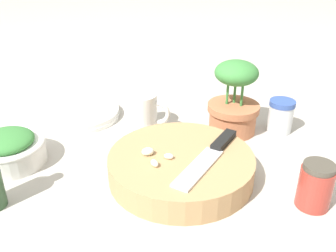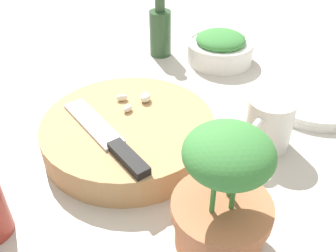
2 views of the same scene
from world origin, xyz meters
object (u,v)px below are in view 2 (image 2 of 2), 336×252
plate_stack (312,96)px  herb_bowl (220,47)px  potted_herb (223,200)px  chef_knife (110,139)px  coffee_mug (268,123)px  garlic_cloves (136,99)px  cutting_board (129,133)px  oil_bottle (160,31)px

plate_stack → herb_bowl: bearing=-103.3°
herb_bowl → potted_herb: 0.50m
chef_knife → coffee_mug: 0.25m
herb_bowl → plate_stack: (0.05, 0.23, -0.02)m
coffee_mug → potted_herb: potted_herb is taller
chef_knife → coffee_mug: (-0.18, 0.18, -0.01)m
garlic_cloves → potted_herb: bearing=58.5°
herb_bowl → chef_knife: bearing=3.1°
cutting_board → potted_herb: potted_herb is taller
chef_knife → coffee_mug: bearing=-24.6°
chef_knife → oil_bottle: size_ratio=1.52×
cutting_board → oil_bottle: (-0.31, -0.15, 0.03)m
cutting_board → plate_stack: (-0.30, 0.22, -0.01)m
chef_knife → potted_herb: (0.04, 0.20, 0.02)m
herb_bowl → plate_stack: size_ratio=0.71×
cutting_board → plate_stack: bearing=144.2°
plate_stack → cutting_board: bearing=-35.8°
cutting_board → garlic_cloves: garlic_cloves is taller
herb_bowl → coffee_mug: 0.31m
herb_bowl → plate_stack: bearing=76.7°
chef_knife → herb_bowl: 0.42m
garlic_cloves → coffee_mug: bearing=109.3°
plate_stack → potted_herb: size_ratio=1.23×
oil_bottle → potted_herb: 0.54m
oil_bottle → potted_herb: (0.40, 0.36, 0.02)m
garlic_cloves → plate_stack: (-0.25, 0.24, -0.05)m
garlic_cloves → oil_bottle: 0.29m
chef_knife → garlic_cloves: 0.11m
cutting_board → coffee_mug: coffee_mug is taller
coffee_mug → potted_herb: (0.22, 0.02, 0.03)m
cutting_board → herb_bowl: bearing=-178.1°
oil_bottle → herb_bowl: bearing=109.2°
coffee_mug → oil_bottle: oil_bottle is taller
garlic_cloves → chef_knife: bearing=15.8°
chef_knife → cutting_board: bearing=31.1°
chef_knife → potted_herb: size_ratio=1.26×
cutting_board → potted_herb: 0.24m
cutting_board → potted_herb: size_ratio=1.60×
garlic_cloves → plate_stack: bearing=136.8°
coffee_mug → oil_bottle: 0.39m
plate_stack → coffee_mug: bearing=-9.0°
coffee_mug → plate_stack: coffee_mug is taller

